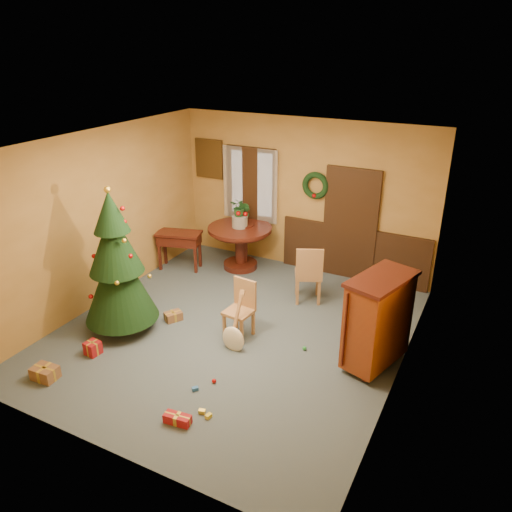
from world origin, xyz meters
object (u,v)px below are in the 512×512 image
Objects in this scene: dining_table at (240,239)px; christmas_tree at (117,265)px; chair_near at (241,306)px; writing_desk at (179,241)px; sideboard at (378,319)px.

dining_table is 0.54× the size of christmas_tree.
chair_near is (1.18, -2.11, -0.12)m from dining_table.
dining_table is 2.42m from chair_near.
christmas_tree is at bearing -77.50° from writing_desk.
chair_near is at bearing -34.88° from writing_desk.
writing_desk is 0.69× the size of sideboard.
christmas_tree reaches higher than chair_near.
christmas_tree reaches higher than writing_desk.
dining_table is at bearing 119.23° from chair_near.
christmas_tree is (-1.72, -0.70, 0.61)m from chair_near.
writing_desk is (-0.50, 2.25, -0.52)m from christmas_tree.
chair_near is at bearing 22.21° from christmas_tree.
sideboard reaches higher than chair_near.
sideboard is (4.23, -1.39, 0.15)m from writing_desk.
writing_desk is at bearing -151.56° from dining_table.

